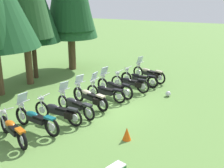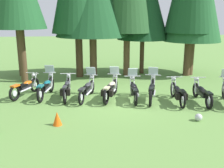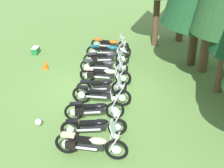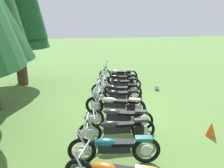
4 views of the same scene
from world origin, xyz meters
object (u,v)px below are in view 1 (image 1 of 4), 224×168
at_px(motorcycle_0, 13,129).
at_px(motorcycle_2, 59,112).
at_px(motorcycle_4, 90,97).
at_px(dropped_helmet, 168,94).
at_px(motorcycle_5, 105,91).
at_px(motorcycle_7, 131,83).
at_px(traffic_cone, 127,134).
at_px(motorcycle_8, 139,78).
at_px(motorcycle_3, 75,104).
at_px(motorcycle_9, 149,73).
at_px(motorcycle_1, 36,119).
at_px(motorcycle_6, 114,87).

bearing_deg(motorcycle_0, motorcycle_2, -81.91).
distance_m(motorcycle_4, dropped_helmet, 4.10).
bearing_deg(dropped_helmet, motorcycle_4, 133.98).
bearing_deg(motorcycle_5, motorcycle_4, 80.63).
relative_size(motorcycle_2, motorcycle_7, 1.06).
distance_m(motorcycle_4, traffic_cone, 3.48).
bearing_deg(motorcycle_7, motorcycle_4, 78.15).
distance_m(motorcycle_2, motorcycle_5, 3.06).
distance_m(motorcycle_4, motorcycle_8, 4.00).
xyz_separation_m(motorcycle_3, dropped_helmet, (3.89, -3.11, -0.34)).
height_order(motorcycle_4, motorcycle_9, motorcycle_9).
bearing_deg(motorcycle_8, motorcycle_9, -98.47).
xyz_separation_m(motorcycle_0, motorcycle_2, (1.95, -0.59, 0.02)).
bearing_deg(motorcycle_4, motorcycle_5, -84.27).
bearing_deg(traffic_cone, motorcycle_0, 115.54).
bearing_deg(motorcycle_8, motorcycle_0, 82.05).
bearing_deg(motorcycle_1, motorcycle_3, -96.04).
bearing_deg(motorcycle_7, motorcycle_6, 69.63).
bearing_deg(motorcycle_3, motorcycle_2, 96.45).
xyz_separation_m(motorcycle_1, dropped_helmet, (5.78, -3.67, -0.35)).
height_order(motorcycle_0, motorcycle_7, motorcycle_7).
distance_m(motorcycle_3, motorcycle_5, 2.11).
height_order(motorcycle_0, motorcycle_2, motorcycle_2).
distance_m(motorcycle_8, motorcycle_9, 1.06).
distance_m(motorcycle_1, traffic_cone, 3.51).
xyz_separation_m(motorcycle_1, motorcycle_4, (2.94, -0.73, -0.00)).
distance_m(motorcycle_2, motorcycle_7, 4.97).
relative_size(motorcycle_1, motorcycle_8, 1.04).
height_order(motorcycle_2, motorcycle_7, motorcycle_2).
height_order(motorcycle_2, dropped_helmet, motorcycle_2).
bearing_deg(motorcycle_9, motorcycle_2, 97.62).
xyz_separation_m(motorcycle_2, motorcycle_6, (3.79, -0.76, 0.01)).
height_order(motorcycle_6, traffic_cone, motorcycle_6).
distance_m(motorcycle_5, motorcycle_6, 0.80).
relative_size(motorcycle_1, motorcycle_9, 1.06).
bearing_deg(motorcycle_2, traffic_cone, -179.95).
relative_size(motorcycle_2, motorcycle_6, 1.02).
distance_m(motorcycle_4, motorcycle_7, 2.96).
height_order(motorcycle_1, motorcycle_7, motorcycle_1).
bearing_deg(motorcycle_9, dropped_helmet, 149.87).
height_order(motorcycle_0, motorcycle_6, motorcycle_6).
xyz_separation_m(motorcycle_3, motorcycle_8, (4.93, -1.17, -0.04)).
height_order(motorcycle_4, motorcycle_7, motorcycle_4).
bearing_deg(motorcycle_6, motorcycle_8, -87.59).
bearing_deg(motorcycle_3, motorcycle_4, -81.12).
bearing_deg(traffic_cone, motorcycle_3, 68.39).
height_order(motorcycle_5, motorcycle_7, motorcycle_5).
xyz_separation_m(motorcycle_1, motorcycle_3, (1.89, -0.56, -0.01)).
distance_m(motorcycle_4, motorcycle_5, 1.04).
relative_size(motorcycle_8, traffic_cone, 4.82).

